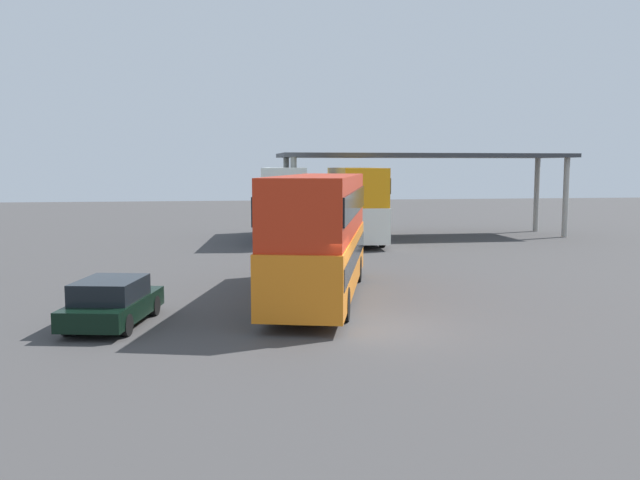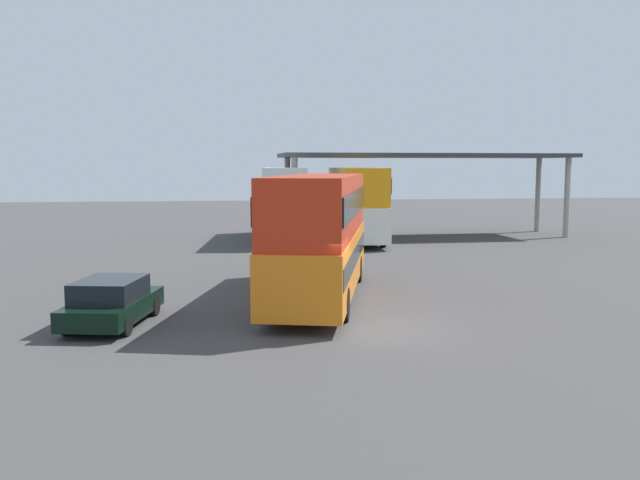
% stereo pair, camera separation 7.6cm
% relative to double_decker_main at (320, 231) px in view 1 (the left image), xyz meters
% --- Properties ---
extents(ground_plane, '(140.00, 140.00, 0.00)m').
position_rel_double_decker_main_xyz_m(ground_plane, '(0.67, -4.42, -2.30)').
color(ground_plane, '#413F3F').
extents(double_decker_main, '(5.21, 11.21, 4.19)m').
position_rel_double_decker_main_xyz_m(double_decker_main, '(0.00, 0.00, 0.00)').
color(double_decker_main, orange).
rests_on(double_decker_main, ground_plane).
extents(parked_hatchback, '(2.56, 4.32, 1.35)m').
position_rel_double_decker_main_xyz_m(parked_hatchback, '(-6.43, -3.07, -1.63)').
color(parked_hatchback, black).
rests_on(parked_hatchback, ground_plane).
extents(double_decker_near_canopy, '(3.64, 10.27, 4.39)m').
position_rel_double_decker_main_xyz_m(double_decker_near_canopy, '(0.69, 18.57, 0.10)').
color(double_decker_near_canopy, navy).
rests_on(double_decker_near_canopy, ground_plane).
extents(double_decker_mid_row, '(3.26, 10.91, 4.39)m').
position_rel_double_decker_main_xyz_m(double_decker_mid_row, '(4.77, 17.22, 0.10)').
color(double_decker_mid_row, white).
rests_on(double_decker_mid_row, ground_plane).
extents(depot_canopy, '(18.55, 5.23, 5.28)m').
position_rel_double_decker_main_xyz_m(depot_canopy, '(9.69, 19.07, 2.59)').
color(depot_canopy, '#33353A').
rests_on(depot_canopy, ground_plane).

